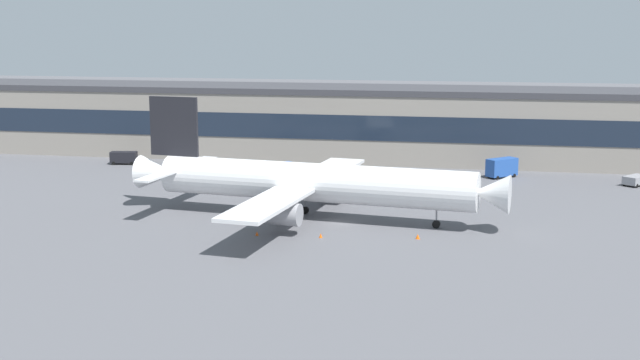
{
  "coord_description": "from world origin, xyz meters",
  "views": [
    {
      "loc": [
        19.41,
        -112.19,
        27.89
      ],
      "look_at": [
        -3.81,
        6.02,
        5.0
      ],
      "focal_mm": 46.25,
      "sensor_mm": 36.0,
      "label": 1
    }
  ],
  "objects_px": {
    "traffic_cone_0": "(321,236)",
    "follow_me_car": "(283,167)",
    "traffic_cone_1": "(257,233)",
    "traffic_cone_2": "(418,236)",
    "pushback_tractor": "(636,180)",
    "airliner": "(309,182)",
    "crew_van": "(123,157)",
    "stair_truck": "(501,167)"
  },
  "relations": [
    {
      "from": "crew_van",
      "to": "traffic_cone_1",
      "type": "distance_m",
      "value": 64.98
    },
    {
      "from": "traffic_cone_0",
      "to": "traffic_cone_2",
      "type": "relative_size",
      "value": 0.86
    },
    {
      "from": "follow_me_car",
      "to": "pushback_tractor",
      "type": "xyz_separation_m",
      "value": [
        63.79,
        -1.07,
        -0.04
      ]
    },
    {
      "from": "pushback_tractor",
      "to": "traffic_cone_2",
      "type": "bearing_deg",
      "value": -128.29
    },
    {
      "from": "airliner",
      "to": "pushback_tractor",
      "type": "relative_size",
      "value": 10.5
    },
    {
      "from": "traffic_cone_0",
      "to": "traffic_cone_2",
      "type": "bearing_deg",
      "value": 8.29
    },
    {
      "from": "airliner",
      "to": "stair_truck",
      "type": "relative_size",
      "value": 9.36
    },
    {
      "from": "pushback_tractor",
      "to": "traffic_cone_0",
      "type": "height_order",
      "value": "pushback_tractor"
    },
    {
      "from": "traffic_cone_1",
      "to": "traffic_cone_2",
      "type": "xyz_separation_m",
      "value": [
        21.28,
        2.34,
        0.06
      ]
    },
    {
      "from": "crew_van",
      "to": "traffic_cone_2",
      "type": "xyz_separation_m",
      "value": [
        62.95,
        -47.51,
        -1.12
      ]
    },
    {
      "from": "crew_van",
      "to": "stair_truck",
      "type": "distance_m",
      "value": 74.58
    },
    {
      "from": "follow_me_car",
      "to": "traffic_cone_1",
      "type": "bearing_deg",
      "value": -80.47
    },
    {
      "from": "crew_van",
      "to": "traffic_cone_0",
      "type": "height_order",
      "value": "crew_van"
    },
    {
      "from": "stair_truck",
      "to": "pushback_tractor",
      "type": "xyz_separation_m",
      "value": [
        22.95,
        -3.38,
        -0.93
      ]
    },
    {
      "from": "traffic_cone_2",
      "to": "traffic_cone_1",
      "type": "bearing_deg",
      "value": -173.72
    },
    {
      "from": "traffic_cone_2",
      "to": "traffic_cone_0",
      "type": "bearing_deg",
      "value": -171.71
    },
    {
      "from": "traffic_cone_0",
      "to": "traffic_cone_2",
      "type": "distance_m",
      "value": 12.81
    },
    {
      "from": "traffic_cone_0",
      "to": "traffic_cone_2",
      "type": "xyz_separation_m",
      "value": [
        12.68,
        1.85,
        0.05
      ]
    },
    {
      "from": "pushback_tractor",
      "to": "traffic_cone_2",
      "type": "distance_m",
      "value": 55.81
    },
    {
      "from": "traffic_cone_1",
      "to": "traffic_cone_2",
      "type": "distance_m",
      "value": 21.41
    },
    {
      "from": "stair_truck",
      "to": "pushback_tractor",
      "type": "relative_size",
      "value": 1.12
    },
    {
      "from": "follow_me_car",
      "to": "pushback_tractor",
      "type": "distance_m",
      "value": 63.8
    },
    {
      "from": "pushback_tractor",
      "to": "traffic_cone_1",
      "type": "distance_m",
      "value": 72.46
    },
    {
      "from": "crew_van",
      "to": "follow_me_car",
      "type": "xyz_separation_m",
      "value": [
        33.73,
        -2.64,
        -0.37
      ]
    },
    {
      "from": "stair_truck",
      "to": "traffic_cone_2",
      "type": "bearing_deg",
      "value": -103.85
    },
    {
      "from": "traffic_cone_0",
      "to": "follow_me_car",
      "type": "bearing_deg",
      "value": 109.49
    },
    {
      "from": "airliner",
      "to": "crew_van",
      "type": "xyz_separation_m",
      "value": [
        -46.46,
        38.85,
        -3.92
      ]
    },
    {
      "from": "airliner",
      "to": "follow_me_car",
      "type": "distance_m",
      "value": 38.62
    },
    {
      "from": "airliner",
      "to": "traffic_cone_1",
      "type": "xyz_separation_m",
      "value": [
        -4.79,
        -11.0,
        -5.1
      ]
    },
    {
      "from": "airliner",
      "to": "traffic_cone_2",
      "type": "xyz_separation_m",
      "value": [
        16.49,
        -8.66,
        -5.04
      ]
    },
    {
      "from": "crew_van",
      "to": "traffic_cone_0",
      "type": "relative_size",
      "value": 9.24
    },
    {
      "from": "traffic_cone_0",
      "to": "traffic_cone_1",
      "type": "height_order",
      "value": "traffic_cone_0"
    },
    {
      "from": "pushback_tractor",
      "to": "traffic_cone_0",
      "type": "xyz_separation_m",
      "value": [
        -47.26,
        -45.65,
        -0.75
      ]
    },
    {
      "from": "stair_truck",
      "to": "pushback_tractor",
      "type": "bearing_deg",
      "value": -8.37
    },
    {
      "from": "pushback_tractor",
      "to": "traffic_cone_2",
      "type": "xyz_separation_m",
      "value": [
        -34.58,
        -43.8,
        -0.71
      ]
    },
    {
      "from": "traffic_cone_1",
      "to": "airliner",
      "type": "bearing_deg",
      "value": 66.46
    },
    {
      "from": "traffic_cone_0",
      "to": "traffic_cone_1",
      "type": "distance_m",
      "value": 8.62
    },
    {
      "from": "airliner",
      "to": "traffic_cone_1",
      "type": "height_order",
      "value": "airliner"
    },
    {
      "from": "stair_truck",
      "to": "traffic_cone_2",
      "type": "relative_size",
      "value": 8.76
    },
    {
      "from": "crew_van",
      "to": "traffic_cone_0",
      "type": "bearing_deg",
      "value": -44.48
    },
    {
      "from": "follow_me_car",
      "to": "traffic_cone_1",
      "type": "height_order",
      "value": "follow_me_car"
    },
    {
      "from": "stair_truck",
      "to": "traffic_cone_0",
      "type": "xyz_separation_m",
      "value": [
        -24.31,
        -49.03,
        -1.68
      ]
    }
  ]
}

